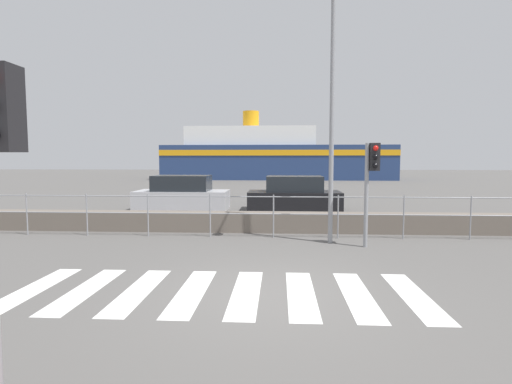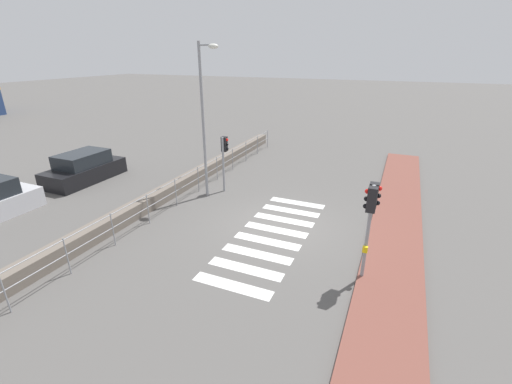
# 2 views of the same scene
# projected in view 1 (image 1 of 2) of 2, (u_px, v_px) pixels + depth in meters

# --- Properties ---
(ground_plane) EXTENTS (160.00, 160.00, 0.00)m
(ground_plane) POSITION_uv_depth(u_px,v_px,m) (269.00, 293.00, 6.52)
(ground_plane) COLOR #565451
(crosswalk) EXTENTS (6.75, 2.40, 0.01)m
(crosswalk) POSITION_uv_depth(u_px,v_px,m) (219.00, 292.00, 6.57)
(crosswalk) COLOR silver
(crosswalk) RESTS_ON ground_plane
(seawall) EXTENTS (23.82, 0.55, 0.60)m
(seawall) POSITION_uv_depth(u_px,v_px,m) (274.00, 222.00, 12.04)
(seawall) COLOR #6B6056
(seawall) RESTS_ON ground_plane
(harbor_fence) EXTENTS (21.48, 0.04, 1.21)m
(harbor_fence) POSITION_uv_depth(u_px,v_px,m) (273.00, 210.00, 11.13)
(harbor_fence) COLOR gray
(harbor_fence) RESTS_ON ground_plane
(traffic_light_far) EXTENTS (0.34, 0.32, 2.59)m
(traffic_light_far) POSITION_uv_depth(u_px,v_px,m) (371.00, 171.00, 9.82)
(traffic_light_far) COLOR gray
(traffic_light_far) RESTS_ON ground_plane
(streetlamp) EXTENTS (0.32, 0.92, 6.56)m
(streetlamp) POSITION_uv_depth(u_px,v_px,m) (333.00, 87.00, 10.01)
(streetlamp) COLOR gray
(streetlamp) RESTS_ON ground_plane
(ferry_boat) EXTENTS (25.22, 6.54, 7.58)m
(ferry_boat) POSITION_uv_depth(u_px,v_px,m) (272.00, 157.00, 44.93)
(ferry_boat) COLOR navy
(ferry_boat) RESTS_ON ground_plane
(parked_car_silver) EXTENTS (4.01, 1.81, 1.49)m
(parked_car_silver) POSITION_uv_depth(u_px,v_px,m) (182.00, 195.00, 17.56)
(parked_car_silver) COLOR #BCBCC1
(parked_car_silver) RESTS_ON ground_plane
(parked_car_black) EXTENTS (3.98, 1.84, 1.47)m
(parked_car_black) POSITION_uv_depth(u_px,v_px,m) (294.00, 196.00, 17.28)
(parked_car_black) COLOR black
(parked_car_black) RESTS_ON ground_plane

